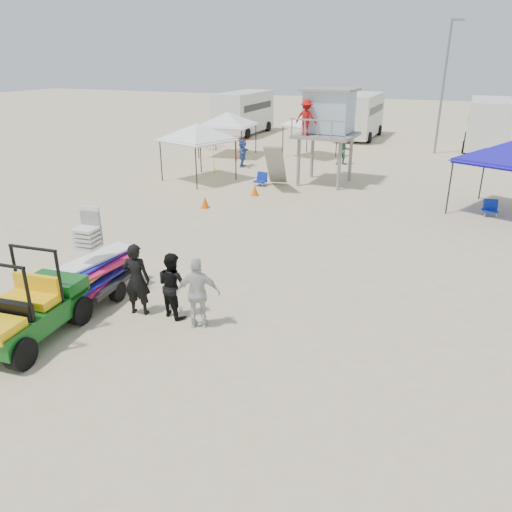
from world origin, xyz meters
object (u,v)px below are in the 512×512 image
at_px(man_left, 137,279).
at_px(lifeguard_tower, 326,115).
at_px(utility_cart, 23,303).
at_px(surf_trailer, 95,267).

xyz_separation_m(man_left, lifeguard_tower, (0.45, 15.04, 2.37)).
xyz_separation_m(utility_cart, surf_trailer, (0.00, 2.34, -0.07)).
height_order(man_left, lifeguard_tower, lifeguard_tower).
bearing_deg(man_left, lifeguard_tower, -103.03).
distance_m(utility_cart, man_left, 2.54).
bearing_deg(man_left, surf_trailer, -22.50).
xyz_separation_m(utility_cart, man_left, (1.52, 2.04, -0.03)).
bearing_deg(surf_trailer, lifeguard_tower, 82.41).
relative_size(utility_cart, lifeguard_tower, 0.63).
relative_size(surf_trailer, man_left, 1.41).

